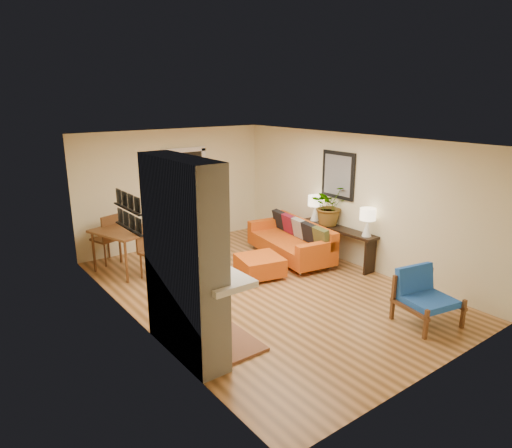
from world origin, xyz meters
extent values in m
plane|color=#BC7F48|center=(0.00, 0.00, 0.00)|extent=(6.50, 6.50, 0.00)
plane|color=white|center=(0.00, 0.00, 2.60)|extent=(6.50, 6.50, 0.00)
plane|color=beige|center=(0.00, 3.25, 1.30)|extent=(4.50, 0.00, 4.50)
plane|color=beige|center=(0.00, -3.25, 1.30)|extent=(4.50, 0.00, 4.50)
plane|color=beige|center=(-2.25, 0.00, 1.30)|extent=(0.00, 6.50, 6.50)
plane|color=beige|center=(2.25, 0.00, 1.30)|extent=(0.00, 6.50, 6.50)
cube|color=black|center=(0.25, 3.22, 1.05)|extent=(0.88, 0.06, 2.10)
cube|color=white|center=(-0.24, 3.21, 1.05)|extent=(0.10, 0.08, 2.18)
cube|color=white|center=(0.74, 3.21, 1.05)|extent=(0.10, 0.08, 2.18)
cube|color=white|center=(0.25, 3.21, 2.13)|extent=(1.08, 0.08, 0.10)
cube|color=black|center=(2.22, 0.40, 1.75)|extent=(0.04, 0.85, 0.95)
cube|color=slate|center=(2.19, 0.40, 1.75)|extent=(0.01, 0.70, 0.80)
cube|color=black|center=(-2.21, 0.35, 1.42)|extent=(0.06, 0.95, 0.02)
cube|color=black|center=(-2.21, 0.35, 1.72)|extent=(0.06, 0.95, 0.02)
cube|color=white|center=(-2.04, -1.00, 1.86)|extent=(0.42, 1.50, 1.48)
cube|color=white|center=(-2.04, -1.00, 0.56)|extent=(0.42, 1.50, 1.12)
cube|color=white|center=(-1.79, -1.00, 1.12)|extent=(0.60, 1.68, 0.08)
cube|color=black|center=(-1.83, -1.00, 0.45)|extent=(0.03, 0.72, 0.78)
cube|color=brown|center=(-1.53, -1.00, 0.02)|extent=(0.75, 1.30, 0.04)
cube|color=black|center=(-1.71, -1.00, 0.34)|extent=(0.30, 0.36, 0.48)
cylinder|color=black|center=(-1.71, -1.00, 0.78)|extent=(0.10, 0.10, 0.40)
cube|color=gold|center=(-1.82, -1.00, 1.75)|extent=(0.04, 0.95, 0.95)
cube|color=silver|center=(-1.80, -1.00, 1.75)|extent=(0.01, 0.82, 0.82)
cylinder|color=silver|center=(0.95, 0.06, 0.05)|extent=(0.05, 0.05, 0.10)
cylinder|color=silver|center=(1.64, -0.05, 0.05)|extent=(0.05, 0.05, 0.10)
cylinder|color=silver|center=(1.23, 1.91, 0.05)|extent=(0.05, 0.05, 0.10)
cylinder|color=silver|center=(1.93, 1.81, 0.05)|extent=(0.05, 0.05, 0.10)
cube|color=#E44415|center=(1.44, 0.93, 0.25)|extent=(1.22, 2.23, 0.30)
cube|color=#E44415|center=(1.79, 0.88, 0.58)|extent=(0.52, 2.12, 0.35)
cube|color=#E44415|center=(1.29, -0.02, 0.50)|extent=(0.92, 0.32, 0.20)
cube|color=#E44415|center=(1.58, 1.89, 0.50)|extent=(0.92, 0.32, 0.20)
cube|color=#494C20|center=(1.52, 0.11, 0.62)|extent=(0.26, 0.43, 0.42)
cube|color=black|center=(1.59, 0.50, 0.62)|extent=(0.26, 0.43, 0.42)
cube|color=gray|center=(1.65, 0.90, 0.62)|extent=(0.26, 0.43, 0.42)
cube|color=maroon|center=(1.70, 1.25, 0.62)|extent=(0.26, 0.43, 0.42)
cube|color=black|center=(1.76, 1.65, 0.62)|extent=(0.26, 0.43, 0.42)
cylinder|color=silver|center=(-0.06, 0.26, 0.03)|extent=(0.04, 0.04, 0.06)
cylinder|color=silver|center=(0.56, 0.13, 0.03)|extent=(0.04, 0.04, 0.06)
cylinder|color=silver|center=(0.08, 0.88, 0.03)|extent=(0.04, 0.04, 0.06)
cylinder|color=silver|center=(0.69, 0.74, 0.03)|extent=(0.04, 0.04, 0.06)
cube|color=#E44415|center=(0.32, 0.50, 0.23)|extent=(0.92, 0.92, 0.33)
cube|color=brown|center=(0.84, -2.39, 0.30)|extent=(0.20, 0.76, 0.05)
cube|color=brown|center=(0.77, -2.72, 0.22)|extent=(0.06, 0.06, 0.45)
cube|color=brown|center=(0.90, -2.06, 0.36)|extent=(0.06, 0.06, 0.71)
cube|color=brown|center=(1.56, -2.53, 0.30)|extent=(0.20, 0.76, 0.05)
cube|color=brown|center=(1.49, -2.86, 0.22)|extent=(0.06, 0.06, 0.45)
cube|color=brown|center=(1.62, -2.20, 0.36)|extent=(0.06, 0.06, 0.71)
cube|color=blue|center=(1.20, -2.46, 0.37)|extent=(0.78, 0.75, 0.10)
cube|color=blue|center=(1.25, -2.16, 0.61)|extent=(0.69, 0.30, 0.42)
cube|color=brown|center=(-1.65, 2.26, 0.81)|extent=(1.07, 1.28, 0.04)
cylinder|color=brown|center=(-1.80, 1.71, 0.40)|extent=(0.06, 0.06, 0.79)
cylinder|color=brown|center=(-1.21, 1.90, 0.40)|extent=(0.06, 0.06, 0.79)
cylinder|color=brown|center=(-2.09, 2.61, 0.40)|extent=(0.06, 0.06, 0.79)
cylinder|color=brown|center=(-1.50, 2.80, 0.40)|extent=(0.06, 0.06, 0.79)
cube|color=brown|center=(-1.27, 1.63, 0.50)|extent=(0.58, 0.58, 0.04)
cube|color=brown|center=(-1.34, 1.84, 0.77)|extent=(0.45, 0.18, 0.51)
cylinder|color=brown|center=(-1.39, 1.39, 0.24)|extent=(0.04, 0.04, 0.48)
cylinder|color=brown|center=(-1.04, 1.51, 0.24)|extent=(0.04, 0.04, 0.48)
cylinder|color=brown|center=(-1.51, 1.75, 0.24)|extent=(0.04, 0.04, 0.48)
cylinder|color=brown|center=(-1.15, 1.86, 0.24)|extent=(0.04, 0.04, 0.48)
cube|color=brown|center=(-1.71, 2.99, 0.50)|extent=(0.58, 0.58, 0.04)
cube|color=brown|center=(-1.65, 2.78, 0.77)|extent=(0.45, 0.18, 0.51)
cylinder|color=brown|center=(-1.83, 2.75, 0.24)|extent=(0.04, 0.04, 0.48)
cylinder|color=brown|center=(-1.48, 2.87, 0.24)|extent=(0.04, 0.04, 0.48)
cylinder|color=brown|center=(-1.95, 3.11, 0.24)|extent=(0.04, 0.04, 0.48)
cylinder|color=brown|center=(-1.59, 3.22, 0.24)|extent=(0.04, 0.04, 0.48)
cube|color=black|center=(2.07, 0.20, 0.70)|extent=(0.34, 1.85, 0.05)
cube|color=black|center=(2.07, -0.65, 0.34)|extent=(0.30, 0.04, 0.68)
cube|color=black|center=(2.07, 1.05, 0.34)|extent=(0.30, 0.04, 0.68)
cone|color=white|center=(2.07, -0.53, 0.88)|extent=(0.18, 0.18, 0.30)
cylinder|color=white|center=(2.07, -0.53, 1.05)|extent=(0.03, 0.03, 0.06)
cylinder|color=#FFEABF|center=(2.07, -0.53, 1.16)|extent=(0.30, 0.30, 0.22)
cone|color=white|center=(2.07, 0.88, 0.88)|extent=(0.18, 0.18, 0.30)
cylinder|color=white|center=(2.07, 0.88, 1.05)|extent=(0.03, 0.03, 0.06)
cylinder|color=#FFEABF|center=(2.07, 0.88, 1.16)|extent=(0.30, 0.30, 0.22)
imported|color=#1E5919|center=(2.06, 0.46, 1.14)|extent=(0.80, 0.71, 0.83)
camera|label=1|loc=(-4.56, -5.87, 3.31)|focal=32.00mm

